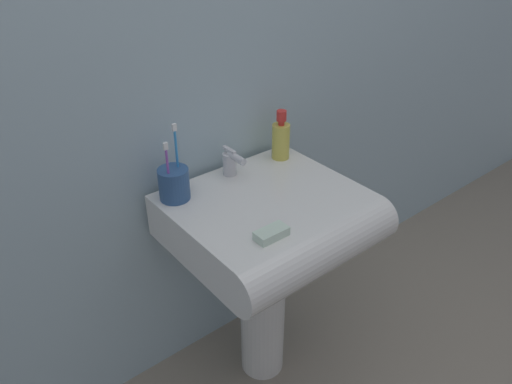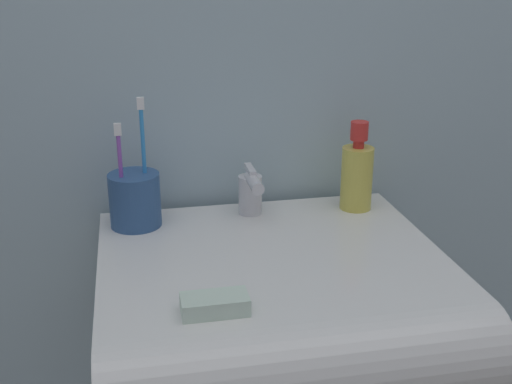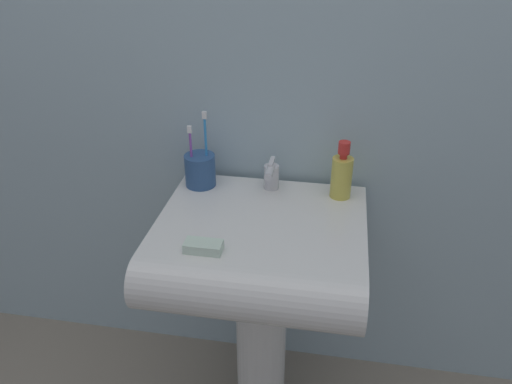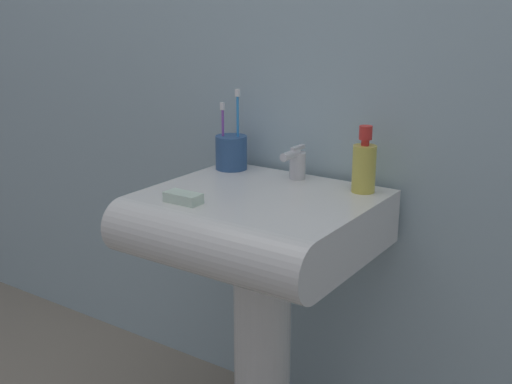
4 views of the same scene
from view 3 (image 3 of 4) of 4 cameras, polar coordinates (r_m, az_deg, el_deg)
name	(u,v)px [view 3 (image 3 of 4)]	position (r m, az deg, el deg)	size (l,w,h in m)	color
wall_back	(279,7)	(1.38, 2.69, 20.35)	(5.00, 0.05, 2.40)	#9EB7C1
sink_pedestal	(261,337)	(1.57, 0.60, -16.29)	(0.15, 0.15, 0.58)	white
sink_basin	(259,250)	(1.30, 0.31, -6.70)	(0.54, 0.50, 0.13)	white
faucet	(270,175)	(1.41, 1.64, 1.93)	(0.04, 0.10, 0.09)	silver
toothbrush_cup	(200,170)	(1.44, -6.40, 2.56)	(0.09, 0.09, 0.22)	#2D5184
soap_bottle	(342,175)	(1.39, 9.77, 1.93)	(0.06, 0.06, 0.16)	gold
bar_soap	(203,247)	(1.18, -6.03, -6.22)	(0.09, 0.04, 0.02)	silver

